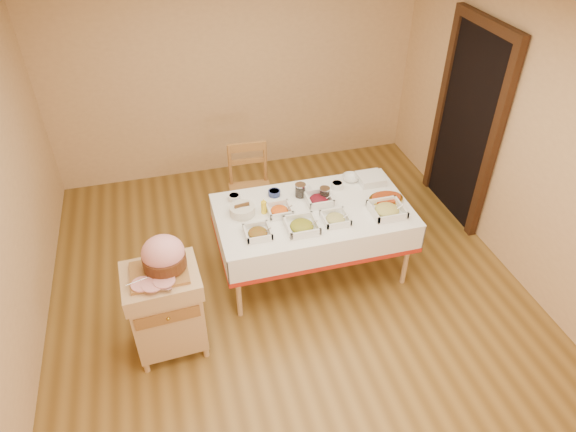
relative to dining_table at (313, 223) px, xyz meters
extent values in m
plane|color=brown|center=(-0.30, -0.30, -0.60)|extent=(5.00, 5.00, 0.00)
plane|color=white|center=(-0.30, -0.30, 2.00)|extent=(5.00, 5.00, 0.00)
plane|color=tan|center=(-0.30, 2.20, 0.70)|extent=(4.50, 0.00, 4.50)
plane|color=tan|center=(1.95, -0.30, 0.70)|extent=(0.00, 5.00, 5.00)
cube|color=black|center=(1.91, 0.60, 0.45)|extent=(0.06, 0.90, 2.10)
cube|color=#371F11|center=(1.89, 0.10, 0.45)|extent=(0.08, 0.10, 2.10)
cube|color=#371F11|center=(1.89, 1.10, 0.45)|extent=(0.08, 0.10, 2.10)
cube|color=#371F11|center=(1.89, 0.60, 1.55)|extent=(0.08, 1.10, 0.10)
cube|color=tan|center=(0.00, 0.00, 0.13)|extent=(1.80, 1.00, 0.04)
cylinder|color=tan|center=(-0.82, -0.42, -0.24)|extent=(0.05, 0.05, 0.71)
cylinder|color=tan|center=(-0.82, 0.42, -0.24)|extent=(0.05, 0.05, 0.71)
cylinder|color=tan|center=(0.82, -0.42, -0.24)|extent=(0.05, 0.05, 0.71)
cylinder|color=tan|center=(0.82, 0.42, -0.24)|extent=(0.05, 0.05, 0.71)
cube|color=white|center=(0.00, 0.00, 0.16)|extent=(1.82, 1.02, 0.01)
cube|color=tan|center=(-1.45, -0.61, -0.20)|extent=(0.58, 0.49, 0.60)
cube|color=tan|center=(-1.45, -0.61, 0.18)|extent=(0.62, 0.53, 0.15)
cube|color=#9A6732|center=(-1.45, -0.84, 0.00)|extent=(0.50, 0.04, 0.12)
sphere|color=gold|center=(-1.45, -0.85, 0.00)|extent=(0.03, 0.03, 0.03)
cylinder|color=tan|center=(-1.70, -0.81, -0.55)|extent=(0.05, 0.05, 0.10)
cylinder|color=tan|center=(-1.70, -0.41, -0.55)|extent=(0.05, 0.05, 0.10)
cylinder|color=tan|center=(-1.20, -0.81, -0.55)|extent=(0.05, 0.05, 0.10)
cylinder|color=tan|center=(-1.20, -0.41, -0.55)|extent=(0.05, 0.05, 0.10)
cube|color=#9A6732|center=(-0.43, 0.81, -0.11)|extent=(0.47, 0.45, 0.03)
cylinder|color=#9A6732|center=(-0.64, 0.63, -0.36)|extent=(0.04, 0.04, 0.48)
cylinder|color=#9A6732|center=(-0.61, 1.01, -0.36)|extent=(0.04, 0.04, 0.48)
cylinder|color=#9A6732|center=(-0.25, 0.61, -0.36)|extent=(0.04, 0.04, 0.48)
cylinder|color=#9A6732|center=(-0.23, 0.99, -0.36)|extent=(0.04, 0.04, 0.48)
cylinder|color=#9A6732|center=(-0.61, 1.01, 0.13)|extent=(0.04, 0.04, 0.51)
cylinder|color=#9A6732|center=(-0.23, 0.99, 0.13)|extent=(0.04, 0.04, 0.51)
cube|color=#9A6732|center=(-0.42, 1.00, 0.35)|extent=(0.40, 0.06, 0.10)
cube|color=#9A6732|center=(-1.45, -0.61, 0.26)|extent=(0.44, 0.35, 0.03)
ellipsoid|color=pink|center=(-1.39, -0.57, 0.42)|extent=(0.33, 0.30, 0.28)
cylinder|color=#512A12|center=(-1.39, -0.57, 0.34)|extent=(0.34, 0.34, 0.11)
cube|color=silver|center=(-1.50, -0.79, 0.28)|extent=(0.28, 0.12, 0.00)
cylinder|color=silver|center=(-1.54, -0.67, 0.29)|extent=(0.32, 0.09, 0.01)
cube|color=silver|center=(-0.59, -0.24, 0.17)|extent=(0.23, 0.23, 0.01)
ellipsoid|color=#A71513|center=(-0.59, -0.24, 0.19)|extent=(0.17, 0.17, 0.06)
cylinder|color=silver|center=(-0.54, -0.26, 0.19)|extent=(0.14, 0.01, 0.10)
cube|color=silver|center=(-0.19, -0.26, 0.17)|extent=(0.28, 0.28, 0.02)
ellipsoid|color=#C08018|center=(-0.19, -0.26, 0.20)|extent=(0.21, 0.21, 0.07)
cylinder|color=silver|center=(-0.13, -0.28, 0.20)|extent=(0.16, 0.01, 0.11)
cube|color=silver|center=(0.14, -0.23, 0.17)|extent=(0.23, 0.23, 0.01)
ellipsoid|color=tan|center=(0.14, -0.23, 0.19)|extent=(0.18, 0.18, 0.06)
cylinder|color=silver|center=(0.19, -0.25, 0.19)|extent=(0.13, 0.01, 0.09)
cube|color=silver|center=(0.64, -0.23, 0.17)|extent=(0.30, 0.30, 0.02)
ellipsoid|color=tan|center=(0.64, -0.23, 0.20)|extent=(0.23, 0.23, 0.08)
cylinder|color=silver|center=(0.71, -0.26, 0.20)|extent=(0.16, 0.01, 0.11)
cube|color=silver|center=(-0.32, 0.03, 0.17)|extent=(0.22, 0.22, 0.02)
ellipsoid|color=#DE5510|center=(-0.32, 0.03, 0.19)|extent=(0.17, 0.17, 0.06)
cylinder|color=silver|center=(-0.27, 0.00, 0.20)|extent=(0.15, 0.01, 0.11)
cube|color=silver|center=(0.09, 0.10, 0.17)|extent=(0.24, 0.24, 0.02)
ellipsoid|color=#580B17|center=(0.09, 0.10, 0.19)|extent=(0.18, 0.18, 0.06)
cylinder|color=silver|center=(0.14, 0.07, 0.20)|extent=(0.16, 0.01, 0.12)
cylinder|color=silver|center=(-0.69, 0.35, 0.19)|extent=(0.12, 0.12, 0.05)
cylinder|color=black|center=(-0.69, 0.35, 0.21)|extent=(0.09, 0.09, 0.02)
cylinder|color=navy|center=(-0.30, 0.32, 0.19)|extent=(0.12, 0.12, 0.05)
cylinder|color=#580B17|center=(-0.30, 0.32, 0.20)|extent=(0.10, 0.10, 0.02)
cylinder|color=silver|center=(0.34, 0.28, 0.19)|extent=(0.12, 0.12, 0.06)
cylinder|color=#DE5510|center=(0.34, 0.28, 0.21)|extent=(0.10, 0.10, 0.02)
imported|color=silver|center=(0.00, 0.30, 0.18)|extent=(0.17, 0.17, 0.04)
imported|color=silver|center=(0.52, 0.38, 0.19)|extent=(0.17, 0.17, 0.05)
cylinder|color=silver|center=(-0.06, 0.24, 0.22)|extent=(0.10, 0.10, 0.12)
cylinder|color=silver|center=(-0.06, 0.24, 0.29)|extent=(0.11, 0.11, 0.01)
cylinder|color=black|center=(-0.06, 0.24, 0.21)|extent=(0.08, 0.08, 0.09)
cylinder|color=silver|center=(0.15, 0.13, 0.22)|extent=(0.10, 0.10, 0.12)
cylinder|color=silver|center=(0.15, 0.13, 0.29)|extent=(0.10, 0.10, 0.01)
cylinder|color=black|center=(0.15, 0.13, 0.20)|extent=(0.08, 0.08, 0.09)
cylinder|color=yellow|center=(-0.46, 0.07, 0.22)|extent=(0.05, 0.05, 0.13)
cone|color=yellow|center=(-0.46, 0.07, 0.30)|extent=(0.03, 0.03, 0.03)
cylinder|color=silver|center=(-0.65, 0.11, 0.20)|extent=(0.24, 0.24, 0.09)
cube|color=silver|center=(0.70, 0.30, 0.17)|extent=(0.25, 0.25, 0.01)
cube|color=silver|center=(0.70, 0.30, 0.18)|extent=(0.25, 0.25, 0.01)
cube|color=silver|center=(0.70, 0.30, 0.20)|extent=(0.25, 0.25, 0.01)
cube|color=silver|center=(0.70, 0.30, 0.21)|extent=(0.25, 0.25, 0.01)
cube|color=silver|center=(0.70, 0.30, 0.23)|extent=(0.25, 0.25, 0.01)
ellipsoid|color=gold|center=(0.72, -0.05, 0.18)|extent=(0.34, 0.24, 0.03)
ellipsoid|color=#9D3710|center=(0.72, -0.05, 0.19)|extent=(0.29, 0.20, 0.03)
camera|label=1|loc=(-1.25, -3.67, 3.02)|focal=32.00mm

